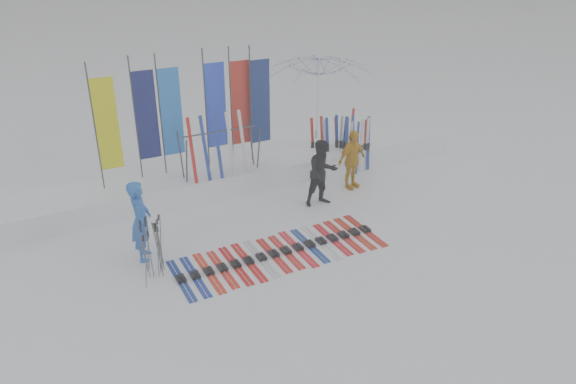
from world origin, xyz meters
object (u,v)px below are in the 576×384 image
person_blue (141,221)px  tent_canopy (319,101)px  person_black (322,173)px  person_yellow (352,160)px  ski_row (280,253)px  ski_rack (220,146)px

person_blue → tent_canopy: size_ratio=0.55×
person_blue → person_black: person_blue is taller
tent_canopy → person_yellow: bearing=-104.0°
person_blue → ski_row: (2.70, -1.23, -0.88)m
person_black → tent_canopy: size_ratio=0.52×
person_yellow → ski_rack: bearing=145.6°
ski_rack → person_yellow: bearing=-20.9°
person_black → ski_rack: size_ratio=0.86×
tent_canopy → ski_rack: bearing=-154.3°
person_yellow → tent_canopy: tent_canopy is taller
person_yellow → ski_row: person_yellow is taller
tent_canopy → ski_rack: tent_canopy is taller
person_black → person_yellow: size_ratio=1.06×
person_black → person_blue: bearing=-172.3°
person_black → ski_rack: (-2.08, 1.78, 0.50)m
person_blue → ski_rack: 3.56m
person_black → person_yellow: (1.24, 0.52, -0.05)m
person_blue → tent_canopy: (6.82, 4.26, 0.60)m
ski_row → ski_rack: 3.75m
person_blue → tent_canopy: bearing=-41.4°
person_yellow → ski_row: (-3.31, -2.24, -0.79)m
person_blue → ski_row: person_blue is taller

